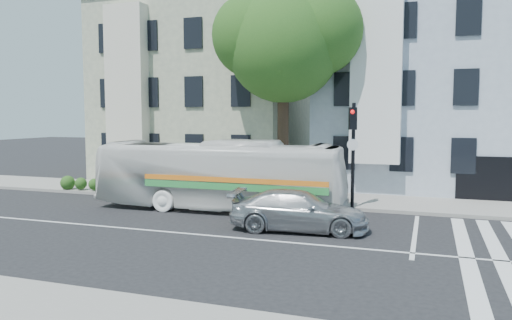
% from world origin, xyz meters
% --- Properties ---
extents(ground, '(120.00, 120.00, 0.00)m').
position_xyz_m(ground, '(0.00, 0.00, 0.00)').
color(ground, black).
rests_on(ground, ground).
extents(sidewalk_far, '(80.00, 4.00, 0.15)m').
position_xyz_m(sidewalk_far, '(0.00, 8.00, 0.07)').
color(sidewalk_far, gray).
rests_on(sidewalk_far, ground).
extents(building_left, '(12.00, 10.00, 11.00)m').
position_xyz_m(building_left, '(-7.00, 15.00, 5.50)').
color(building_left, gray).
rests_on(building_left, ground).
extents(building_right, '(12.00, 10.00, 11.00)m').
position_xyz_m(building_right, '(7.00, 15.00, 5.50)').
color(building_right, '#99A4B6').
rests_on(building_right, ground).
extents(street_tree, '(7.30, 5.90, 11.10)m').
position_xyz_m(street_tree, '(0.06, 8.74, 7.83)').
color(street_tree, '#2D2116').
rests_on(street_tree, ground).
extents(bus, '(2.93, 10.99, 3.04)m').
position_xyz_m(bus, '(-1.69, 4.41, 1.52)').
color(bus, white).
rests_on(bus, ground).
extents(sedan, '(2.52, 5.10, 1.43)m').
position_xyz_m(sedan, '(2.55, 1.77, 0.71)').
color(sedan, '#AEB0B5').
rests_on(sedan, ground).
extents(hedge, '(8.24, 3.82, 0.70)m').
position_xyz_m(hedge, '(-7.06, 6.30, 0.50)').
color(hedge, '#2A541B').
rests_on(hedge, sidewalk_far).
extents(traffic_signal, '(0.46, 0.55, 4.63)m').
position_xyz_m(traffic_signal, '(3.82, 5.94, 2.99)').
color(traffic_signal, black).
rests_on(traffic_signal, ground).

